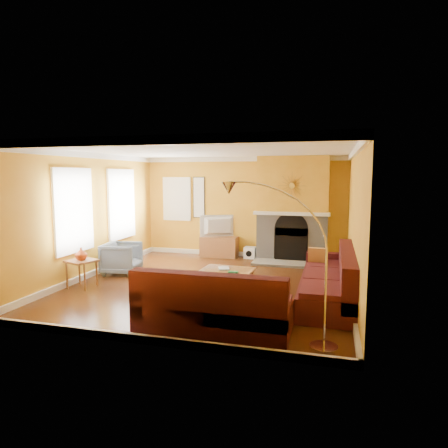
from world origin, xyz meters
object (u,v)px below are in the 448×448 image
(sectional_sofa, at_px, (262,277))
(media_console, at_px, (219,247))
(coffee_table, at_px, (225,281))
(arc_lamp, at_px, (280,266))
(armchair, at_px, (122,258))
(side_table, at_px, (82,274))

(sectional_sofa, height_order, media_console, sectional_sofa)
(coffee_table, relative_size, arc_lamp, 0.47)
(arc_lamp, bearing_deg, armchair, 143.54)
(armchair, xyz_separation_m, side_table, (-0.20, -1.20, -0.08))
(side_table, bearing_deg, media_console, 63.43)
(coffee_table, bearing_deg, sectional_sofa, -32.01)
(armchair, bearing_deg, side_table, 161.73)
(media_console, distance_m, armchair, 2.89)
(sectional_sofa, relative_size, media_console, 3.70)
(sectional_sofa, xyz_separation_m, coffee_table, (-0.80, 0.50, -0.25))
(coffee_table, xyz_separation_m, armchair, (-2.60, 0.70, 0.16))
(coffee_table, relative_size, media_console, 1.00)
(coffee_table, xyz_separation_m, media_console, (-1.00, 3.10, 0.08))
(sectional_sofa, bearing_deg, coffee_table, 147.99)
(coffee_table, distance_m, armchair, 2.70)
(sectional_sofa, distance_m, armchair, 3.61)
(armchair, bearing_deg, coffee_table, -113.88)
(armchair, xyz_separation_m, arc_lamp, (3.92, -2.90, 0.71))
(sectional_sofa, height_order, side_table, sectional_sofa)
(coffee_table, height_order, armchair, armchair)
(sectional_sofa, relative_size, armchair, 4.76)
(sectional_sofa, distance_m, side_table, 3.60)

